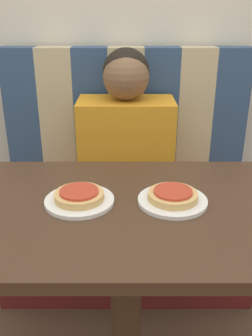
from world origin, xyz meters
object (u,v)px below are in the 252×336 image
object	(u,v)px
person	(126,137)
pizza_right	(173,195)
pizza_left	(79,195)
plate_left	(80,201)
plate_right	(173,201)

from	to	relation	value
person	pizza_right	world-z (taller)	person
pizza_left	pizza_right	world-z (taller)	same
person	pizza_right	xyz separation A→B (m)	(0.14, -0.63, 0.04)
person	plate_left	size ratio (longest dim) A/B	3.55
pizza_left	plate_right	bearing A→B (deg)	0.00
plate_left	plate_right	bearing A→B (deg)	0.00
plate_left	pizza_left	distance (m)	0.02
plate_left	pizza_right	xyz separation A→B (m)	(0.27, 0.00, 0.02)
person	plate_left	world-z (taller)	person
pizza_left	pizza_right	bearing A→B (deg)	0.00
pizza_left	plate_left	bearing A→B (deg)	180.00
plate_right	pizza_left	world-z (taller)	pizza_left
person	pizza_left	world-z (taller)	person
plate_right	pizza_right	size ratio (longest dim) A/B	1.41
plate_right	pizza_left	size ratio (longest dim) A/B	1.41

